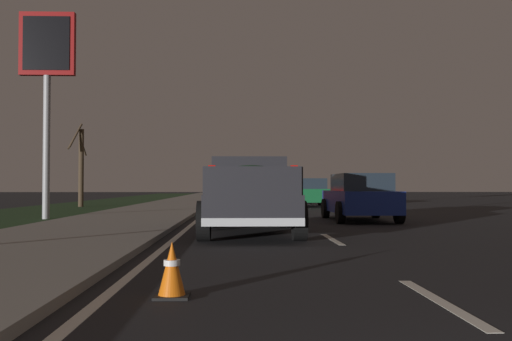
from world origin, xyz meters
name	(u,v)px	position (x,y,z in m)	size (l,w,h in m)	color
ground	(278,208)	(27.00, 0.00, 0.00)	(144.00, 144.00, 0.00)	black
sidewalk_shoulder	(166,207)	(27.00, 5.70, 0.06)	(108.00, 4.00, 0.12)	gray
grass_verge	(65,209)	(27.00, 10.70, 0.00)	(108.00, 6.00, 0.01)	#1E3819
lane_markings	(229,207)	(28.85, 2.55, 0.00)	(108.00, 3.54, 0.01)	silver
pickup_truck	(249,193)	(12.19, 1.75, 0.98)	(5.43, 2.31, 1.87)	#232328
sedan_red	(242,192)	(33.55, 1.82, 0.78)	(4.41, 2.03, 1.54)	maroon
sedan_white	(294,191)	(36.03, -1.71, 0.78)	(4.44, 2.09, 1.54)	silver
sedan_blue	(360,197)	(16.96, -1.98, 0.78)	(4.41, 2.03, 1.54)	navy
sedan_green	(309,192)	(29.32, -1.83, 0.78)	(4.44, 2.09, 1.54)	#14592D
gas_price_sign	(47,63)	(18.16, 8.66, 5.41)	(0.27, 1.90, 7.18)	#99999E
bare_tree_far	(81,164)	(29.41, 10.64, 2.31)	(1.91, 0.67, 4.56)	#423323
traffic_cone_near	(172,270)	(4.47, 2.70, 0.28)	(0.36, 0.36, 0.58)	black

